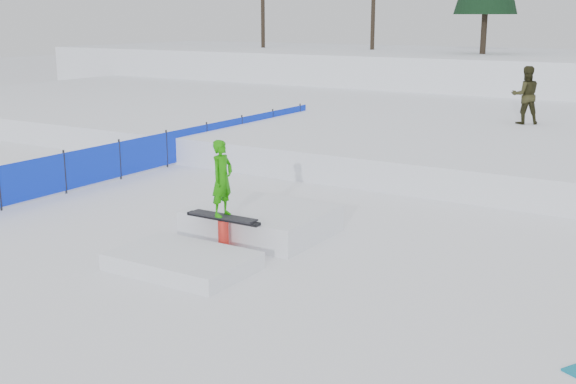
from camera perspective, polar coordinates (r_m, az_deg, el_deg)
The scene contains 6 objects.
ground at distance 12.53m, azimuth -6.81°, elevation -6.46°, with size 120.00×120.00×0.00m, color white.
snow_berm at distance 39.97m, azimuth 21.18°, elevation 8.36°, with size 60.00×14.00×2.40m, color white.
snow_midrise at distance 26.51m, azimuth 15.21°, elevation 4.78°, with size 50.00×18.00×0.80m, color white.
safety_fence at distance 21.34m, azimuth -9.56°, elevation 3.40°, with size 0.05×16.00×1.10m.
walker_olive at distance 25.37m, azimuth 18.26°, elevation 7.28°, with size 0.93×0.73×1.92m, color black.
jib_rail_feature at distance 14.04m, azimuth -3.71°, elevation -2.85°, with size 2.60×4.40×2.11m.
Camera 1 is at (7.39, -9.16, 4.30)m, focal length 45.00 mm.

